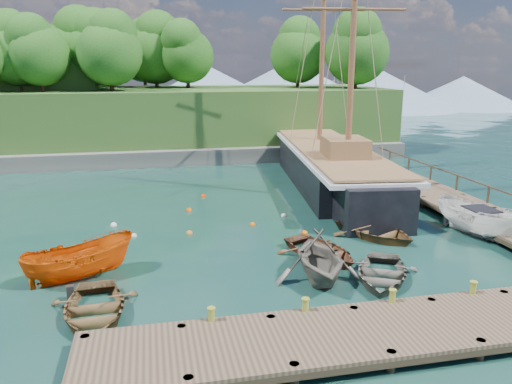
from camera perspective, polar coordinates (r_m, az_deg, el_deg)
ground at (r=21.34m, az=4.02°, el=-8.32°), size 160.00×160.00×0.00m
dock_near at (r=16.47m, az=17.51°, el=-14.56°), size 20.00×3.20×1.10m
dock_east at (r=31.97m, az=20.61°, el=-0.66°), size 3.20×24.00×1.10m
bollard_0 at (r=16.13m, az=-5.05°, el=-16.32°), size 0.26×0.26×0.45m
bollard_1 at (r=16.69m, az=5.60°, el=-15.20°), size 0.26×0.26×0.45m
bollard_2 at (r=17.74m, az=15.15°, el=-13.76°), size 0.26×0.26×0.45m
bollard_3 at (r=19.22m, az=23.33°, el=-12.21°), size 0.26×0.26×0.45m
rowboat_0 at (r=18.00m, az=-18.00°, el=-13.55°), size 3.26×4.39×0.87m
rowboat_1 at (r=20.12m, az=7.13°, el=-9.86°), size 3.90×4.40×2.14m
rowboat_2 at (r=22.32m, az=7.39°, el=-7.36°), size 4.15×4.77×0.83m
rowboat_3 at (r=20.48m, az=14.08°, el=-9.75°), size 4.44×4.92×0.84m
rowboat_4 at (r=25.23m, az=13.44°, el=-5.05°), size 4.63×5.12×0.87m
motorboat_orange at (r=21.22m, az=-19.32°, el=-9.27°), size 4.69×3.22×1.70m
cabin_boat_white at (r=26.93m, az=24.06°, el=-4.70°), size 3.15×5.38×1.95m
schooner at (r=35.03m, az=8.58°, el=2.54°), size 7.48×27.88×20.52m
mooring_buoy_0 at (r=25.36m, az=-13.77°, el=-4.97°), size 0.30×0.30×0.30m
mooring_buoy_1 at (r=25.25m, az=-7.60°, el=-4.75°), size 0.32×0.32×0.32m
mooring_buoy_2 at (r=26.30m, az=-0.38°, el=-3.84°), size 0.32×0.32×0.32m
mooring_buoy_3 at (r=27.88m, az=3.18°, el=-2.80°), size 0.31×0.31×0.31m
mooring_buoy_4 at (r=29.13m, az=-7.67°, el=-2.15°), size 0.33×0.33×0.33m
mooring_buoy_5 at (r=32.08m, az=-6.04°, el=-0.56°), size 0.34×0.34×0.34m
mooring_buoy_6 at (r=27.28m, az=-15.95°, el=-3.74°), size 0.34×0.34×0.34m
mooring_buoy_7 at (r=25.11m, az=5.57°, el=-4.80°), size 0.35×0.35×0.35m
headland at (r=50.85m, az=-20.71°, el=10.44°), size 51.00×19.31×12.90m
distant_ridge at (r=89.52m, az=-5.89°, el=11.81°), size 117.00×40.00×10.00m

